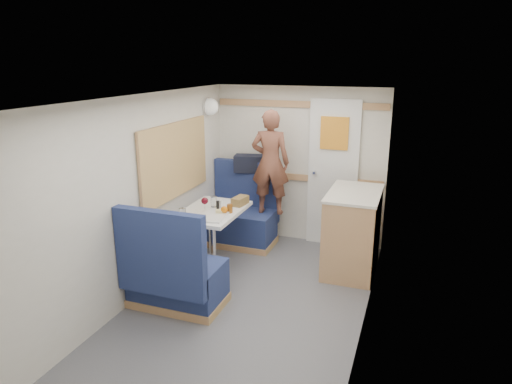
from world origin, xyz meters
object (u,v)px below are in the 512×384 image
at_px(dinette_table, 212,223).
at_px(galley_counter, 352,231).
at_px(cheese_block, 220,211).
at_px(beer_glass, 230,208).
at_px(dome_light, 210,107).
at_px(pepper_grinder, 218,205).
at_px(orange_fruit, 224,210).
at_px(tumbler_left, 182,214).
at_px(tumbler_right, 214,202).
at_px(bench_near, 174,279).
at_px(bread_loaf, 240,201).
at_px(bench_far, 241,221).
at_px(tray, 212,216).
at_px(salt_grinder, 221,204).
at_px(wine_glass, 205,201).
at_px(duffel_bag, 252,164).
at_px(person, 270,162).

distance_m(dinette_table, galley_counter, 1.57).
xyz_separation_m(cheese_block, beer_glass, (0.07, 0.09, 0.01)).
relative_size(dome_light, pepper_grinder, 2.23).
height_order(orange_fruit, tumbler_left, tumbler_left).
distance_m(galley_counter, orange_fruit, 1.46).
distance_m(galley_counter, tumbler_right, 1.59).
relative_size(bench_near, tumbler_left, 8.91).
bearing_deg(orange_fruit, bread_loaf, 85.19).
xyz_separation_m(dinette_table, bench_far, (-0.00, 0.86, -0.27)).
xyz_separation_m(bench_far, dome_light, (-0.39, -0.01, 1.45)).
relative_size(tray, salt_grinder, 4.41).
relative_size(dome_light, orange_fruit, 2.69).
relative_size(dome_light, cheese_block, 2.15).
relative_size(orange_fruit, wine_glass, 0.44).
relative_size(bench_far, bench_near, 1.00).
bearing_deg(dinette_table, wine_glass, -108.80).
distance_m(duffel_bag, tumbler_right, 1.04).
xyz_separation_m(beer_glass, pepper_grinder, (-0.18, 0.08, -0.00)).
xyz_separation_m(orange_fruit, tumbler_left, (-0.35, -0.28, 0.00)).
height_order(person, tray, person).
bearing_deg(tumbler_right, tray, -68.44).
height_order(cheese_block, salt_grinder, salt_grinder).
relative_size(dinette_table, tumbler_left, 7.81).
bearing_deg(dome_light, bench_near, -77.18).
bearing_deg(person, beer_glass, 73.11).
xyz_separation_m(tray, cheese_block, (0.05, 0.11, 0.02)).
bearing_deg(cheese_block, bread_loaf, 79.26).
height_order(dinette_table, person, person).
distance_m(dome_light, tray, 1.56).
bearing_deg(dinette_table, pepper_grinder, 54.78).
height_order(beer_glass, pepper_grinder, beer_glass).
distance_m(bench_far, wine_glass, 1.11).
relative_size(orange_fruit, pepper_grinder, 0.83).
height_order(tumbler_left, tumbler_right, same).
bearing_deg(salt_grinder, bench_far, 94.84).
relative_size(dinette_table, bread_loaf, 4.15).
bearing_deg(tumbler_left, dinette_table, 67.50).
height_order(orange_fruit, pepper_grinder, orange_fruit).
bearing_deg(cheese_block, orange_fruit, 12.31).
bearing_deg(person, tumbler_left, 59.90).
height_order(galley_counter, bread_loaf, galley_counter).
bearing_deg(beer_glass, galley_counter, 24.68).
relative_size(bench_far, galley_counter, 1.14).
height_order(bench_near, dome_light, dome_light).
xyz_separation_m(tumbler_right, bread_loaf, (0.25, 0.17, -0.01)).
distance_m(bench_near, salt_grinder, 1.08).
bearing_deg(bread_loaf, dome_light, 137.03).
height_order(cheese_block, pepper_grinder, pepper_grinder).
bearing_deg(wine_glass, person, 67.19).
xyz_separation_m(duffel_bag, cheese_block, (0.09, -1.23, -0.25)).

